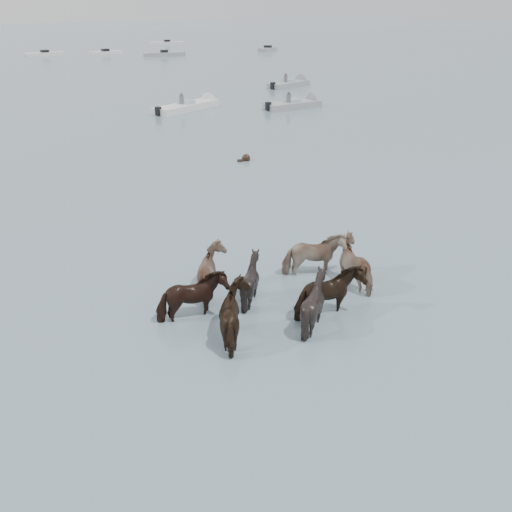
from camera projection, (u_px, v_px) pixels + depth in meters
ground at (349, 330)px, 14.35m from camera, size 400.00×400.00×0.00m
pony_herd at (279, 287)px, 15.36m from camera, size 6.90×4.71×1.62m
swimming_pony at (245, 159)px, 29.28m from camera, size 0.72×0.44×0.44m
motorboat_c at (194, 105)px, 43.10m from camera, size 6.65×3.38×1.92m
motorboat_d at (300, 104)px, 43.58m from camera, size 5.23×2.00×1.92m
motorboat_e at (294, 84)px, 54.05m from camera, size 5.38×2.49×1.92m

